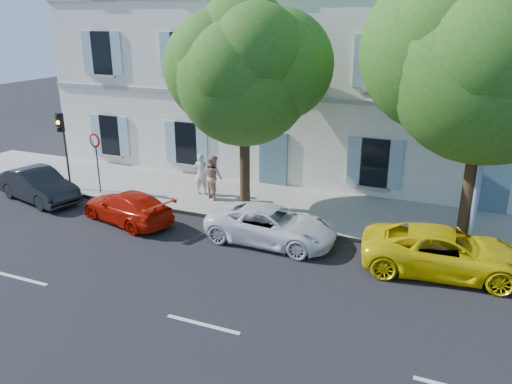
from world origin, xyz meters
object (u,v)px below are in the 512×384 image
at_px(car_white_coupe, 271,225).
at_px(car_yellow_supercar, 445,252).
at_px(car_red_coupe, 127,207).
at_px(tree_right, 489,65).
at_px(pedestrian_a, 201,174).
at_px(pedestrian_b, 213,177).
at_px(tree_left, 244,78).
at_px(car_dark_sedan, 38,185).
at_px(road_sign, 96,150).
at_px(street_lamp, 492,94).
at_px(traffic_light, 62,135).

distance_m(car_white_coupe, car_yellow_supercar, 5.48).
xyz_separation_m(car_red_coupe, tree_right, (11.51, 2.05, 5.32)).
bearing_deg(pedestrian_a, pedestrian_b, 151.23).
bearing_deg(tree_left, car_red_coupe, -142.06).
bearing_deg(tree_right, car_red_coupe, -169.90).
bearing_deg(car_dark_sedan, car_white_coupe, -76.02).
distance_m(car_dark_sedan, car_white_coupe, 10.32).
relative_size(car_dark_sedan, car_yellow_supercar, 0.84).
bearing_deg(tree_right, road_sign, -179.40).
bearing_deg(street_lamp, traffic_light, 179.30).
distance_m(car_dark_sedan, pedestrian_b, 7.24).
height_order(car_yellow_supercar, tree_right, tree_right).
xyz_separation_m(traffic_light, street_lamp, (16.09, -0.20, 2.60)).
bearing_deg(pedestrian_a, car_yellow_supercar, 153.06).
distance_m(car_dark_sedan, road_sign, 2.75).
bearing_deg(car_red_coupe, pedestrian_b, 164.33).
relative_size(car_dark_sedan, street_lamp, 0.46).
xyz_separation_m(car_red_coupe, road_sign, (-2.81, 1.90, 1.42)).
height_order(tree_right, street_lamp, tree_right).
xyz_separation_m(tree_left, pedestrian_b, (-1.60, 0.42, -4.07)).
bearing_deg(car_dark_sedan, car_red_coupe, -81.17).
relative_size(car_white_coupe, road_sign, 1.72).
distance_m(tree_right, street_lamp, 0.90).
distance_m(car_yellow_supercar, tree_left, 9.05).
bearing_deg(street_lamp, car_red_coupe, -172.30).
relative_size(car_red_coupe, road_sign, 1.55).
bearing_deg(tree_right, tree_left, 174.91).
xyz_separation_m(car_white_coupe, tree_left, (-2.02, 2.39, 4.51)).
height_order(car_red_coupe, car_yellow_supercar, car_yellow_supercar).
bearing_deg(pedestrian_a, car_white_coupe, 135.18).
distance_m(street_lamp, pedestrian_b, 10.70).
bearing_deg(car_yellow_supercar, car_white_coupe, 83.64).
relative_size(car_dark_sedan, tree_right, 0.45).
xyz_separation_m(car_dark_sedan, tree_left, (8.31, 2.28, 4.46)).
distance_m(road_sign, street_lamp, 14.86).
xyz_separation_m(car_yellow_supercar, tree_right, (0.47, 1.70, 5.22)).
distance_m(car_red_coupe, street_lamp, 12.66).
bearing_deg(tree_right, car_dark_sedan, -174.49).
relative_size(car_red_coupe, tree_right, 0.44).
height_order(car_white_coupe, tree_left, tree_left).
bearing_deg(traffic_light, tree_right, 0.98).
xyz_separation_m(car_dark_sedan, traffic_light, (0.37, 1.30, 1.88)).
bearing_deg(car_yellow_supercar, car_red_coupe, 85.70).
xyz_separation_m(car_dark_sedan, pedestrian_b, (6.71, 2.70, 0.38)).
height_order(car_red_coupe, traffic_light, traffic_light).
height_order(car_white_coupe, pedestrian_a, pedestrian_a).
xyz_separation_m(car_red_coupe, car_yellow_supercar, (11.04, 0.35, 0.09)).
distance_m(road_sign, pedestrian_b, 5.02).
bearing_deg(traffic_light, pedestrian_a, 16.27).
bearing_deg(road_sign, street_lamp, -1.26).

